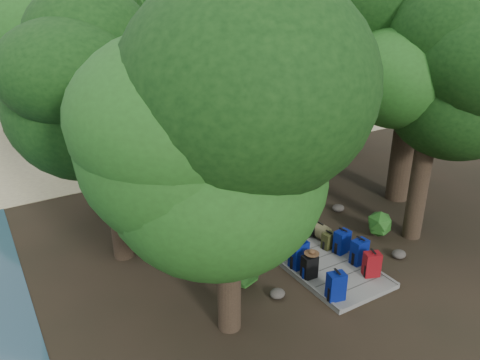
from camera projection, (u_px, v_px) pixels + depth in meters
ground at (257, 218)px, 15.19m from camera, size 120.00×120.00×0.00m
sand_beach at (111, 111)px, 27.80m from camera, size 40.00×22.00×0.02m
boardwalk at (242, 205)px, 15.96m from camera, size 2.00×12.00×0.12m
backpack_left_a at (336, 285)px, 11.01m from camera, size 0.47×0.38×0.78m
backpack_left_b at (309, 265)px, 11.84m from camera, size 0.39×0.29×0.69m
backpack_left_c at (299, 253)px, 12.23m from camera, size 0.47×0.35×0.84m
backpack_left_d at (275, 237)px, 13.28m from camera, size 0.43×0.35×0.58m
backpack_right_a at (372, 263)px, 11.91m from camera, size 0.48×0.41×0.72m
backpack_right_b at (359, 250)px, 12.43m from camera, size 0.44×0.32×0.77m
backpack_right_c at (342, 241)px, 12.94m from camera, size 0.46×0.35×0.72m
backpack_right_d at (328, 240)px, 13.18m from camera, size 0.37×0.29×0.52m
duffel_right_khaki at (319, 230)px, 13.80m from camera, size 0.46×0.67×0.43m
duffel_right_black at (307, 225)px, 14.08m from camera, size 0.43×0.66×0.40m
suitcase_on_boardwalk at (281, 243)px, 12.86m from camera, size 0.50×0.37×0.69m
lone_suitcase_on_sand at (172, 141)px, 21.34m from camera, size 0.51×0.37×0.72m
hat_brown at (312, 251)px, 11.69m from camera, size 0.39×0.39×0.12m
hat_white at (301, 237)px, 12.08m from camera, size 0.33×0.33×0.11m
kayak at (66, 140)px, 22.03m from camera, size 1.96×3.47×0.34m
sun_lounger at (211, 125)px, 23.97m from camera, size 0.66×1.95×0.63m
tree_right_a at (431, 110)px, 12.63m from camera, size 4.67×4.67×7.78m
tree_right_b at (420, 34)px, 14.45m from camera, size 6.28×6.28×11.22m
tree_right_c at (311, 69)px, 16.22m from camera, size 4.97×4.97×8.60m
tree_right_d at (319, 31)px, 18.21m from camera, size 5.79×5.79×10.62m
tree_right_e at (257, 32)px, 21.15m from camera, size 5.54×5.54×9.98m
tree_right_f at (261, 33)px, 23.75m from camera, size 5.25×5.25×9.38m
tree_left_a at (228, 176)px, 9.01m from camera, size 4.37×4.37×7.29m
tree_left_b at (109, 118)px, 11.57m from camera, size 4.41×4.41×7.95m
tree_left_c at (88, 85)px, 14.04m from camera, size 4.85×4.85×8.43m
tree_back_a at (86, 35)px, 24.43m from camera, size 5.24×5.24×9.07m
tree_back_b at (126, 33)px, 26.65m from camera, size 4.89×4.89×8.73m
tree_back_c at (190, 34)px, 27.98m from camera, size 4.66×4.66×8.39m
palm_right_a at (240, 73)px, 20.63m from camera, size 3.93×3.93×6.71m
palm_right_b at (221, 39)px, 24.23m from camera, size 4.51×4.51×8.71m
palm_right_c at (169, 52)px, 25.18m from camera, size 4.50×4.50×7.17m
palm_left_a at (46, 84)px, 16.95m from camera, size 4.60×4.60×7.33m
rock_left_a at (277, 294)px, 11.36m from camera, size 0.39×0.35×0.21m
rock_left_b at (207, 261)px, 12.71m from camera, size 0.34×0.31×0.19m
rock_left_c at (199, 214)px, 15.12m from camera, size 0.58×0.52×0.32m
rock_left_d at (165, 196)px, 16.60m from camera, size 0.30×0.27×0.17m
rock_right_a at (399, 254)px, 12.99m from camera, size 0.41×0.36×0.22m
rock_right_b at (338, 208)px, 15.62m from camera, size 0.42×0.37×0.23m
rock_right_c at (274, 184)px, 17.52m from camera, size 0.35×0.32×0.19m
shrub_left_a at (236, 271)px, 11.58m from camera, size 1.09×1.09×0.98m
shrub_left_b at (191, 203)px, 15.40m from camera, size 0.82×0.82×0.74m
shrub_left_c at (129, 175)px, 17.37m from camera, size 1.04×1.04×0.93m
shrub_right_a at (382, 225)px, 13.88m from camera, size 0.94×0.94×0.84m
shrub_right_b at (298, 170)px, 17.68m from camera, size 1.18×1.18×1.06m
shrub_right_c at (223, 151)px, 20.21m from camera, size 0.79×0.79×0.71m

